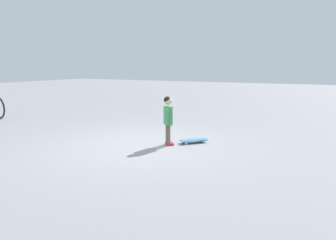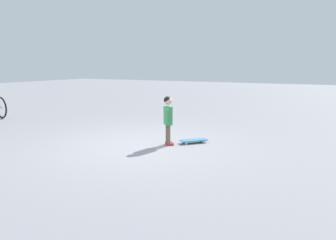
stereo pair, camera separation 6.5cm
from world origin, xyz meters
name	(u,v)px [view 2 (the right image)]	position (x,y,z in m)	size (l,w,h in m)	color
ground_plane	(136,146)	(0.00, 0.00, 0.00)	(50.00, 50.00, 0.00)	gray
child_person	(168,115)	(0.57, 0.41, 0.66)	(0.27, 0.40, 1.06)	brown
skateboard	(194,140)	(1.01, 0.80, 0.06)	(0.56, 0.57, 0.07)	teal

